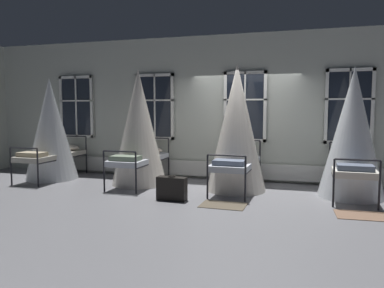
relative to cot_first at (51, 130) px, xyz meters
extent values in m
plane|color=slate|center=(4.55, -0.12, -1.19)|extent=(25.74, 25.74, 0.00)
cube|color=#B2B7AD|center=(4.55, 1.18, 0.54)|extent=(13.87, 0.10, 3.45)
cube|color=black|center=(0.02, 1.07, 0.57)|extent=(1.00, 0.02, 1.64)
cube|color=silver|center=(0.02, 1.07, -0.22)|extent=(1.00, 0.06, 0.07)
cube|color=silver|center=(0.02, 1.07, 1.36)|extent=(1.00, 0.06, 0.07)
cube|color=silver|center=(-0.44, 1.07, 0.57)|extent=(0.07, 0.06, 1.64)
cube|color=silver|center=(0.49, 1.07, 0.57)|extent=(0.07, 0.06, 1.64)
cube|color=silver|center=(0.02, 1.07, 0.57)|extent=(0.04, 0.06, 1.64)
cube|color=silver|center=(0.02, 1.07, 0.74)|extent=(1.00, 0.06, 0.04)
cube|color=black|center=(2.29, 1.07, 0.57)|extent=(1.00, 0.02, 1.64)
cube|color=silver|center=(2.29, 1.07, -0.22)|extent=(1.00, 0.06, 0.07)
cube|color=silver|center=(2.29, 1.07, 1.36)|extent=(1.00, 0.06, 0.07)
cube|color=silver|center=(1.82, 1.07, 0.57)|extent=(0.07, 0.06, 1.64)
cube|color=silver|center=(2.75, 1.07, 0.57)|extent=(0.07, 0.06, 1.64)
cube|color=silver|center=(2.29, 1.07, 0.57)|extent=(0.04, 0.06, 1.64)
cube|color=silver|center=(2.29, 1.07, 0.74)|extent=(1.00, 0.06, 0.04)
cube|color=black|center=(4.55, 1.07, 0.57)|extent=(1.00, 0.02, 1.64)
cube|color=silver|center=(4.55, 1.07, -0.22)|extent=(1.00, 0.06, 0.07)
cube|color=silver|center=(4.55, 1.07, 1.36)|extent=(1.00, 0.06, 0.07)
cube|color=silver|center=(4.08, 1.07, 0.57)|extent=(0.07, 0.06, 1.64)
cube|color=silver|center=(5.02, 1.07, 0.57)|extent=(0.07, 0.06, 1.64)
cube|color=silver|center=(4.55, 1.07, 0.57)|extent=(0.04, 0.06, 1.64)
cube|color=silver|center=(4.55, 1.07, 0.74)|extent=(1.00, 0.06, 0.04)
cube|color=black|center=(6.81, 1.07, 0.57)|extent=(1.00, 0.02, 1.64)
cube|color=silver|center=(6.81, 1.07, -0.22)|extent=(1.00, 0.06, 0.07)
cube|color=silver|center=(6.81, 1.07, 1.36)|extent=(1.00, 0.06, 0.07)
cube|color=silver|center=(6.35, 1.07, 0.57)|extent=(0.07, 0.06, 1.64)
cube|color=silver|center=(7.28, 1.07, 0.57)|extent=(0.07, 0.06, 1.64)
cube|color=silver|center=(6.81, 1.07, 0.57)|extent=(0.04, 0.06, 1.64)
cube|color=silver|center=(6.81, 1.07, 0.74)|extent=(1.00, 0.06, 0.04)
cube|color=silver|center=(4.55, 1.05, -0.94)|extent=(9.65, 0.10, 0.36)
cylinder|color=black|center=(-0.35, 0.93, -0.70)|extent=(0.04, 0.04, 0.98)
cylinder|color=black|center=(0.38, 0.92, -0.70)|extent=(0.04, 0.04, 0.98)
cylinder|color=black|center=(-0.38, -0.93, -0.76)|extent=(0.04, 0.04, 0.85)
cylinder|color=black|center=(0.35, -0.94, -0.76)|extent=(0.04, 0.04, 0.85)
cylinder|color=black|center=(-0.36, 0.00, -0.68)|extent=(0.06, 1.86, 0.03)
cylinder|color=black|center=(0.36, -0.01, -0.68)|extent=(0.06, 1.86, 0.03)
cylinder|color=black|center=(0.02, 0.93, -0.21)|extent=(0.72, 0.04, 0.03)
cylinder|color=black|center=(-0.02, -0.93, -0.34)|extent=(0.72, 0.04, 0.03)
cube|color=#B7B2A3|center=(0.00, 0.00, -0.62)|extent=(0.77, 1.89, 0.12)
ellipsoid|color=beige|center=(0.01, 0.69, -0.49)|extent=(0.57, 0.41, 0.14)
cube|color=tan|center=(-0.01, -0.67, -0.51)|extent=(0.61, 0.37, 0.10)
cone|color=white|center=(0.00, 0.00, 0.04)|extent=(1.24, 1.24, 2.44)
cylinder|color=black|center=(1.97, 0.95, -0.70)|extent=(0.04, 0.04, 0.98)
cylinder|color=black|center=(2.69, 0.94, -0.70)|extent=(0.04, 0.04, 0.98)
cylinder|color=black|center=(1.95, -0.91, -0.76)|extent=(0.04, 0.04, 0.85)
cylinder|color=black|center=(2.67, -0.92, -0.76)|extent=(0.04, 0.04, 0.85)
cylinder|color=black|center=(1.96, 0.02, -0.68)|extent=(0.05, 1.86, 0.03)
cylinder|color=black|center=(2.68, 0.01, -0.68)|extent=(0.05, 1.86, 0.03)
cylinder|color=black|center=(2.33, 0.95, -0.21)|extent=(0.72, 0.04, 0.03)
cylinder|color=black|center=(2.31, -0.91, -0.34)|extent=(0.72, 0.04, 0.03)
cube|color=silver|center=(2.32, 0.02, -0.62)|extent=(0.76, 1.89, 0.12)
ellipsoid|color=beige|center=(2.33, 0.71, -0.49)|extent=(0.57, 0.41, 0.14)
cube|color=slate|center=(2.31, -0.65, -0.51)|extent=(0.61, 0.37, 0.10)
cone|color=silver|center=(2.32, 0.02, 0.11)|extent=(1.24, 1.24, 2.59)
cylinder|color=black|center=(4.21, 0.94, -0.70)|extent=(0.04, 0.04, 0.98)
cylinder|color=black|center=(4.93, 0.92, -0.70)|extent=(0.04, 0.04, 0.98)
cylinder|color=black|center=(4.16, -0.92, -0.76)|extent=(0.04, 0.04, 0.85)
cylinder|color=black|center=(4.88, -0.94, -0.76)|extent=(0.04, 0.04, 0.85)
cylinder|color=black|center=(4.18, 0.01, -0.68)|extent=(0.08, 1.86, 0.03)
cylinder|color=black|center=(4.91, -0.01, -0.68)|extent=(0.08, 1.86, 0.03)
cylinder|color=black|center=(4.57, 0.93, -0.21)|extent=(0.72, 0.05, 0.03)
cylinder|color=black|center=(4.52, -0.93, -0.34)|extent=(0.72, 0.05, 0.03)
cube|color=silver|center=(4.54, 0.00, -0.62)|extent=(0.80, 1.90, 0.12)
ellipsoid|color=beige|center=(4.56, 0.69, -0.49)|extent=(0.57, 0.42, 0.14)
cube|color=slate|center=(4.53, -0.67, -0.51)|extent=(0.61, 0.38, 0.10)
cone|color=silver|center=(4.54, 0.00, 0.14)|extent=(1.24, 1.24, 2.64)
cylinder|color=black|center=(6.44, 0.98, -0.70)|extent=(0.04, 0.04, 0.98)
cylinder|color=black|center=(7.16, 0.97, -0.70)|extent=(0.04, 0.04, 0.98)
cylinder|color=black|center=(6.41, -0.88, -0.76)|extent=(0.04, 0.04, 0.85)
cylinder|color=black|center=(7.13, -0.89, -0.76)|extent=(0.04, 0.04, 0.85)
cylinder|color=black|center=(6.42, 0.05, -0.68)|extent=(0.07, 1.86, 0.03)
cylinder|color=black|center=(7.15, 0.04, -0.68)|extent=(0.07, 1.86, 0.03)
cylinder|color=black|center=(6.80, 0.97, -0.21)|extent=(0.72, 0.04, 0.03)
cylinder|color=black|center=(6.77, -0.89, -0.34)|extent=(0.72, 0.04, 0.03)
cube|color=silver|center=(6.79, 0.04, -0.62)|extent=(0.78, 1.89, 0.12)
ellipsoid|color=silver|center=(6.80, 0.73, -0.49)|extent=(0.57, 0.41, 0.14)
cube|color=slate|center=(6.77, -0.63, -0.51)|extent=(0.61, 0.37, 0.10)
cone|color=white|center=(6.79, 0.04, 0.07)|extent=(1.24, 1.24, 2.52)
cube|color=brown|center=(4.55, -1.31, -1.18)|extent=(0.81, 0.58, 0.01)
cube|color=brown|center=(6.81, -1.31, -1.18)|extent=(0.83, 0.60, 0.01)
cube|color=black|center=(3.54, -1.21, -0.97)|extent=(0.57, 0.23, 0.44)
cube|color=tan|center=(3.55, -1.10, -0.97)|extent=(0.50, 0.04, 0.03)
torus|color=black|center=(3.54, -1.21, -0.73)|extent=(0.15, 0.15, 0.02)
camera|label=1|loc=(5.89, -7.75, 0.53)|focal=35.21mm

